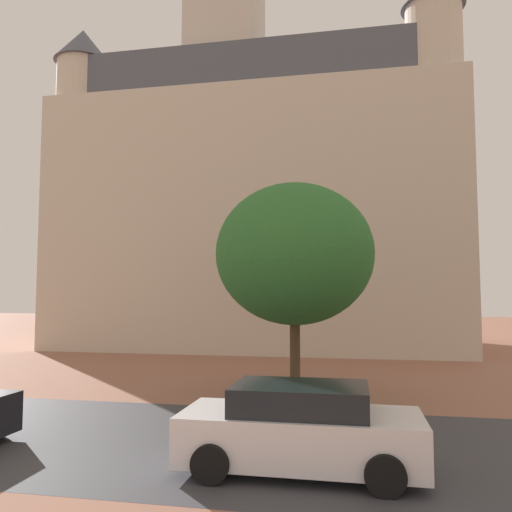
{
  "coord_description": "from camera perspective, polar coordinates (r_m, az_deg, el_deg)",
  "views": [
    {
      "loc": [
        2.04,
        -2.35,
        3.06
      ],
      "look_at": [
        -0.31,
        9.8,
        3.99
      ],
      "focal_mm": 35.47,
      "sensor_mm": 36.0,
      "label": 1
    }
  ],
  "objects": [
    {
      "name": "ground_plane",
      "position": [
        12.88,
        1.58,
        -18.06
      ],
      "size": [
        120.0,
        120.0,
        0.0
      ],
      "primitive_type": "plane",
      "color": "#93604C"
    },
    {
      "name": "street_asphalt_strip",
      "position": [
        11.03,
        -0.17,
        -20.42
      ],
      "size": [
        120.0,
        6.41,
        0.0
      ],
      "primitive_type": "cube",
      "color": "#38383D",
      "rests_on": "ground_plane"
    },
    {
      "name": "landmark_building",
      "position": [
        31.22,
        -0.04,
        6.67
      ],
      "size": [
        22.77,
        11.55,
        31.31
      ],
      "color": "beige",
      "rests_on": "ground_plane"
    },
    {
      "name": "car_white",
      "position": [
        9.33,
        5.05,
        -18.85
      ],
      "size": [
        4.17,
        1.97,
        1.48
      ],
      "color": "silver",
      "rests_on": "ground_plane"
    },
    {
      "name": "tree_curb_far",
      "position": [
        15.18,
        4.36,
        0.21
      ],
      "size": [
        4.72,
        4.72,
        6.38
      ],
      "color": "#4C3823",
      "rests_on": "ground_plane"
    }
  ]
}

